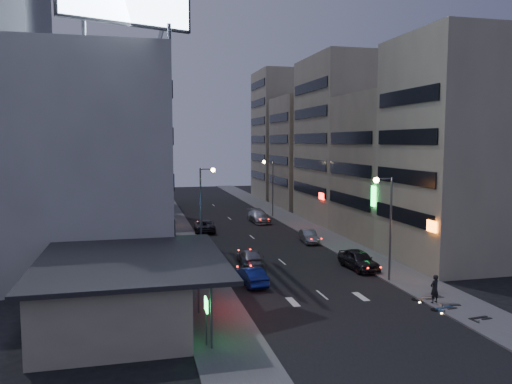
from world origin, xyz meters
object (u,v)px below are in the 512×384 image
object	(u,v)px
parked_car_right_mid	(309,236)
parked_car_right_far	(259,216)
parked_car_right_near	(359,260)
scooter_silver_a	(458,294)
scooter_black_a	(486,306)
parked_car_left	(205,226)
scooter_blue	(451,297)
scooter_silver_b	(431,289)
road_car_blue	(251,276)
person	(435,289)
scooter_black_b	(440,288)
road_car_silver	(250,257)

from	to	relation	value
parked_car_right_mid	parked_car_right_far	xyz separation A→B (m)	(-1.99, 14.18, 0.14)
parked_car_right_far	parked_car_right_mid	bearing A→B (deg)	-84.04
parked_car_right_near	scooter_silver_a	size ratio (longest dim) A/B	2.41
parked_car_right_far	scooter_black_a	distance (m)	38.76
parked_car_left	scooter_blue	world-z (taller)	parked_car_left
parked_car_right_far	scooter_silver_b	xyz separation A→B (m)	(3.77, -34.34, -0.13)
scooter_silver_a	scooter_blue	world-z (taller)	scooter_silver_a
parked_car_left	road_car_blue	xyz separation A→B (m)	(0.42, -22.98, -0.03)
person	scooter_silver_a	bearing A→B (deg)	145.12
person	parked_car_right_near	bearing A→B (deg)	-101.45
parked_car_left	scooter_silver_a	distance (m)	33.27
parked_car_right_near	scooter_black_a	xyz separation A→B (m)	(2.54, -12.69, -0.09)
parked_car_right_far	scooter_silver_a	xyz separation A→B (m)	(4.73, -35.93, -0.07)
parked_car_right_mid	scooter_black_b	size ratio (longest dim) A/B	2.29
parked_car_right_mid	scooter_black_a	world-z (taller)	scooter_black_a
scooter_blue	road_car_blue	bearing A→B (deg)	46.15
road_car_silver	parked_car_left	bearing A→B (deg)	-80.54
parked_car_right_far	scooter_silver_b	size ratio (longest dim) A/B	3.08
scooter_black_b	scooter_blue	bearing A→B (deg)	160.84
road_car_silver	scooter_blue	bearing A→B (deg)	129.71
scooter_silver_b	road_car_blue	bearing A→B (deg)	61.26
road_car_blue	scooter_silver_b	world-z (taller)	road_car_blue
parked_car_left	road_car_silver	xyz separation A→B (m)	(1.73, -17.01, -0.05)
scooter_silver_b	scooter_black_b	bearing A→B (deg)	-78.02
parked_car_left	parked_car_right_far	size ratio (longest dim) A/B	0.94
parked_car_right_mid	parked_car_right_far	bearing A→B (deg)	104.42
parked_car_right_near	road_car_silver	world-z (taller)	parked_car_right_near
scooter_silver_b	scooter_black_a	bearing A→B (deg)	-165.18
parked_car_right_near	parked_car_right_far	size ratio (longest dim) A/B	0.88
parked_car_right_near	scooter_silver_a	bearing A→B (deg)	-80.17
parked_car_right_far	road_car_silver	bearing A→B (deg)	-107.88
parked_car_right_near	person	size ratio (longest dim) A/B	2.55
scooter_black_b	scooter_silver_b	bearing A→B (deg)	98.54
road_car_blue	person	size ratio (longest dim) A/B	2.20
scooter_blue	scooter_silver_b	distance (m)	1.99
parked_car_right_near	person	world-z (taller)	person
scooter_silver_a	scooter_blue	bearing A→B (deg)	130.40
scooter_black_a	scooter_silver_a	size ratio (longest dim) A/B	1.00
road_car_silver	parked_car_right_near	bearing A→B (deg)	161.33
parked_car_left	scooter_black_a	size ratio (longest dim) A/B	2.59
person	scooter_black_a	bearing A→B (deg)	101.28
parked_car_right_near	parked_car_right_mid	size ratio (longest dim) A/B	1.20
parked_car_right_near	parked_car_right_mid	distance (m)	11.59
parked_car_right_mid	scooter_blue	world-z (taller)	parked_car_right_mid
parked_car_right_far	scooter_silver_b	distance (m)	34.54
road_car_silver	scooter_black_b	xyz separation A→B (m)	(10.86, -11.95, -0.01)
scooter_black_a	parked_car_right_near	bearing A→B (deg)	4.36
scooter_silver_b	scooter_silver_a	bearing A→B (deg)	-149.07
scooter_blue	scooter_silver_b	xyz separation A→B (m)	(-0.20, 1.98, -0.05)
road_car_blue	scooter_silver_b	bearing A→B (deg)	145.07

